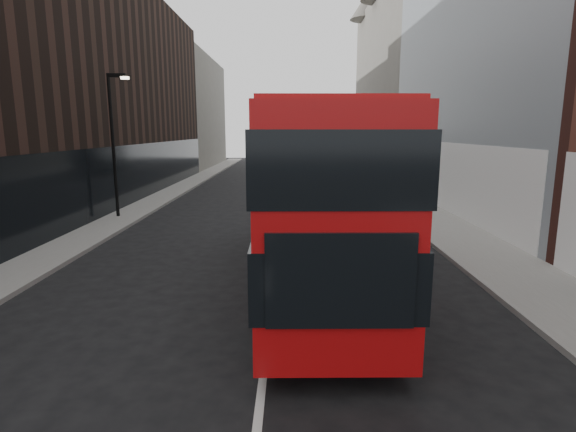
{
  "coord_description": "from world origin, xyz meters",
  "views": [
    {
      "loc": [
        0.5,
        -4.43,
        4.45
      ],
      "look_at": [
        0.44,
        5.74,
        2.5
      ],
      "focal_mm": 28.0,
      "sensor_mm": 36.0,
      "label": 1
    }
  ],
  "objects_px": {
    "red_bus": "(315,189)",
    "car_a": "(290,200)",
    "car_c": "(346,187)",
    "grey_bus": "(308,154)",
    "car_b": "(321,191)",
    "street_lamp": "(114,136)"
  },
  "relations": [
    {
      "from": "red_bus",
      "to": "car_a",
      "type": "xyz_separation_m",
      "value": [
        -0.7,
        11.55,
        -2.13
      ]
    },
    {
      "from": "red_bus",
      "to": "car_c",
      "type": "distance_m",
      "value": 17.21
    },
    {
      "from": "red_bus",
      "to": "car_c",
      "type": "bearing_deg",
      "value": 79.01
    },
    {
      "from": "red_bus",
      "to": "grey_bus",
      "type": "relative_size",
      "value": 1.1
    },
    {
      "from": "car_c",
      "to": "red_bus",
      "type": "bearing_deg",
      "value": -101.4
    },
    {
      "from": "car_c",
      "to": "car_a",
      "type": "bearing_deg",
      "value": -126.41
    },
    {
      "from": "grey_bus",
      "to": "car_b",
      "type": "xyz_separation_m",
      "value": [
        0.14,
        -20.72,
        -1.31
      ]
    },
    {
      "from": "red_bus",
      "to": "grey_bus",
      "type": "bearing_deg",
      "value": 87.37
    },
    {
      "from": "grey_bus",
      "to": "car_b",
      "type": "height_order",
      "value": "grey_bus"
    },
    {
      "from": "car_a",
      "to": "car_b",
      "type": "bearing_deg",
      "value": 59.98
    },
    {
      "from": "car_a",
      "to": "car_c",
      "type": "bearing_deg",
      "value": 50.46
    },
    {
      "from": "street_lamp",
      "to": "car_a",
      "type": "relative_size",
      "value": 1.85
    },
    {
      "from": "street_lamp",
      "to": "grey_bus",
      "type": "xyz_separation_m",
      "value": [
        10.57,
        26.86,
        -2.25
      ]
    },
    {
      "from": "car_b",
      "to": "car_c",
      "type": "bearing_deg",
      "value": 25.56
    },
    {
      "from": "grey_bus",
      "to": "car_a",
      "type": "xyz_separation_m",
      "value": [
        -1.85,
        -24.86,
        -1.28
      ]
    },
    {
      "from": "car_b",
      "to": "car_c",
      "type": "distance_m",
      "value": 2.07
    },
    {
      "from": "street_lamp",
      "to": "grey_bus",
      "type": "distance_m",
      "value": 28.96
    },
    {
      "from": "street_lamp",
      "to": "car_c",
      "type": "distance_m",
      "value": 14.81
    },
    {
      "from": "red_bus",
      "to": "car_b",
      "type": "bearing_deg",
      "value": 84.48
    },
    {
      "from": "car_a",
      "to": "car_c",
      "type": "height_order",
      "value": "car_c"
    },
    {
      "from": "red_bus",
      "to": "car_b",
      "type": "distance_m",
      "value": 15.89
    },
    {
      "from": "grey_bus",
      "to": "car_a",
      "type": "relative_size",
      "value": 2.99
    }
  ]
}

